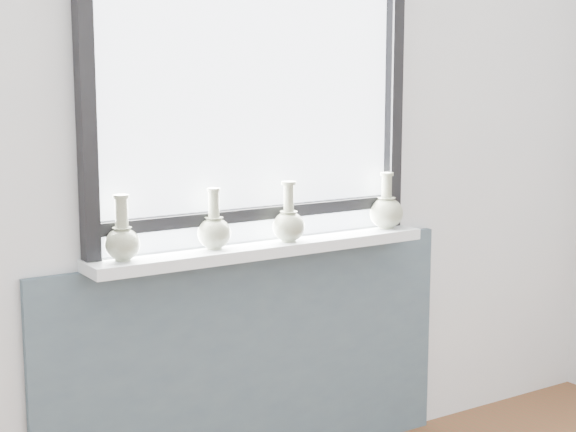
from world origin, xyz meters
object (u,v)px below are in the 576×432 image
windowsill (264,248)px  vase_b (214,230)px  vase_a (122,240)px  vase_c (289,223)px  vase_d (386,210)px

windowsill → vase_b: size_ratio=6.23×
vase_a → vase_c: bearing=-1.6°
windowsill → vase_c: bearing=-14.2°
vase_b → vase_a: bearing=-178.3°
windowsill → vase_c: (0.09, -0.02, 0.09)m
windowsill → vase_b: (-0.20, 0.00, 0.09)m
vase_a → vase_c: size_ratio=0.99×
vase_c → vase_b: bearing=174.5°
vase_a → vase_c: vase_c is taller
vase_b → windowsill: bearing=-1.3°
vase_a → vase_b: bearing=1.7°
windowsill → vase_b: 0.22m
windowsill → vase_d: vase_d is taller
windowsill → vase_d: 0.57m
vase_b → vase_c: (0.29, -0.03, 0.00)m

